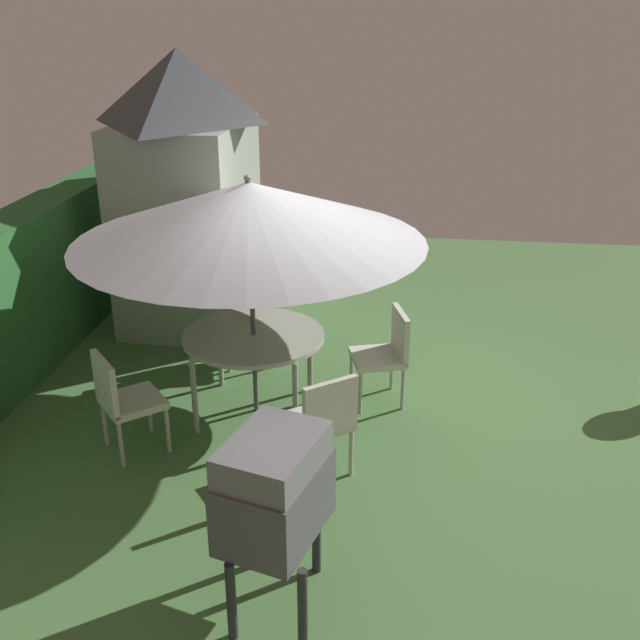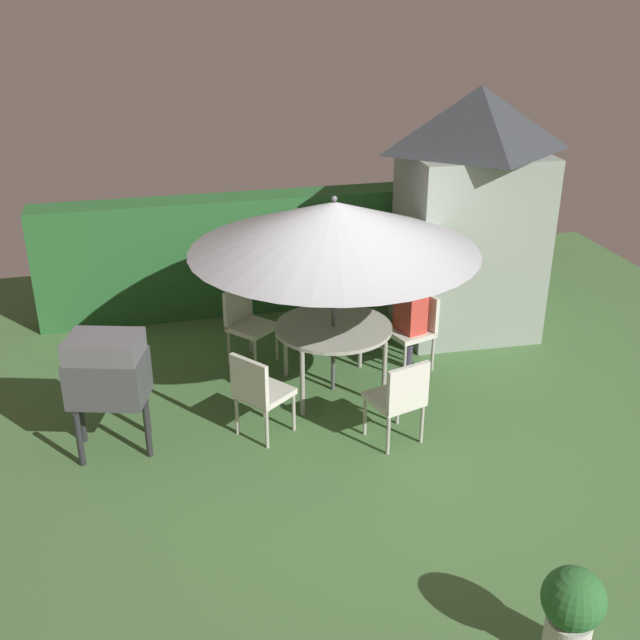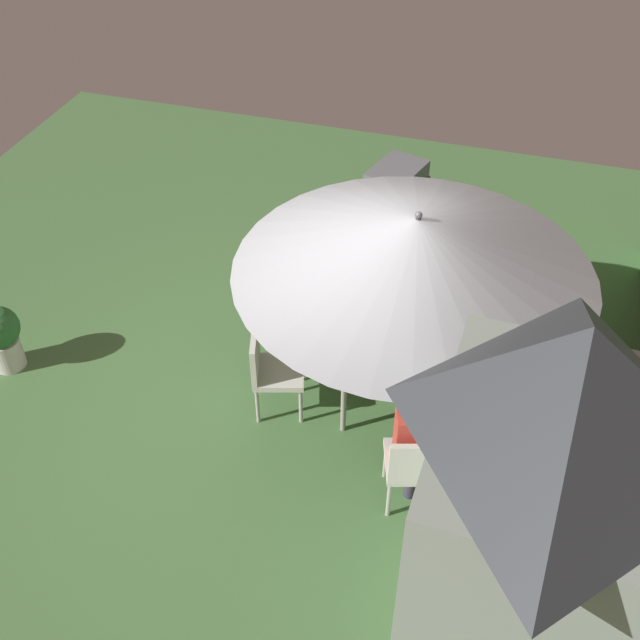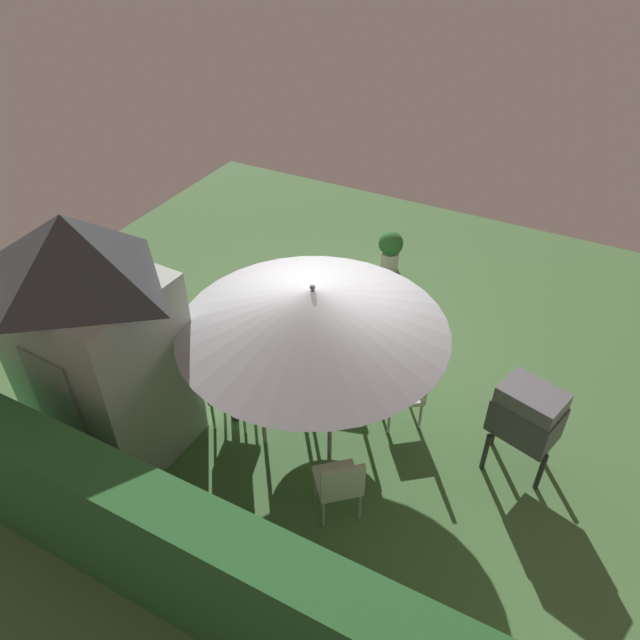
# 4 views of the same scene
# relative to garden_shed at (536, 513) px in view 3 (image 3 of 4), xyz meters

# --- Properties ---
(ground_plane) EXTENTS (11.00, 11.00, 0.00)m
(ground_plane) POSITION_rel_garden_shed_xyz_m (-1.84, -2.18, -1.56)
(ground_plane) COLOR #47703D
(garden_shed) EXTENTS (1.76, 1.45, 3.06)m
(garden_shed) POSITION_rel_garden_shed_xyz_m (0.00, 0.00, 0.00)
(garden_shed) COLOR gray
(garden_shed) RESTS_ON ground
(patio_table) EXTENTS (1.26, 1.26, 0.78)m
(patio_table) POSITION_rel_garden_shed_xyz_m (-2.05, -1.18, -0.84)
(patio_table) COLOR #B2ADA3
(patio_table) RESTS_ON ground
(patio_umbrella) EXTENTS (2.99, 2.99, 2.20)m
(patio_umbrella) POSITION_rel_garden_shed_xyz_m (-2.05, -1.18, 0.33)
(patio_umbrella) COLOR #4C4C51
(patio_umbrella) RESTS_ON ground
(bbq_grill) EXTENTS (0.81, 0.68, 1.20)m
(bbq_grill) POSITION_rel_garden_shed_xyz_m (-4.38, -1.79, -0.71)
(bbq_grill) COLOR #47474C
(bbq_grill) RESTS_ON ground
(chair_near_shed) EXTENTS (0.58, 0.58, 0.90)m
(chair_near_shed) POSITION_rel_garden_shed_xyz_m (-0.98, -0.85, -1.04)
(chair_near_shed) COLOR silver
(chair_near_shed) RESTS_ON ground
(chair_far_side) EXTENTS (0.65, 0.65, 0.90)m
(chair_far_side) POSITION_rel_garden_shed_xyz_m (-2.85, -0.24, -1.04)
(chair_far_side) COLOR silver
(chair_far_side) RESTS_ON ground
(chair_toward_hedge) EXTENTS (0.65, 0.65, 0.90)m
(chair_toward_hedge) POSITION_rel_garden_shed_xyz_m (-2.99, -1.91, -1.04)
(chair_toward_hedge) COLOR silver
(chair_toward_hedge) RESTS_ON ground
(chair_toward_house) EXTENTS (0.57, 0.58, 0.90)m
(chair_toward_house) POSITION_rel_garden_shed_xyz_m (-1.69, -2.35, -1.04)
(chair_toward_house) COLOR silver
(chair_toward_house) RESTS_ON ground
(potted_plant_by_shed) EXTENTS (0.42, 0.42, 0.72)m
(potted_plant_by_shed) POSITION_rel_garden_shed_xyz_m (-1.45, -5.07, -1.15)
(potted_plant_by_shed) COLOR silver
(potted_plant_by_shed) RESTS_ON ground
(person_in_red) EXTENTS (0.33, 0.39, 1.26)m
(person_in_red) POSITION_rel_garden_shed_xyz_m (-1.06, -0.88, -0.78)
(person_in_red) COLOR #CC3D33
(person_in_red) RESTS_ON ground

